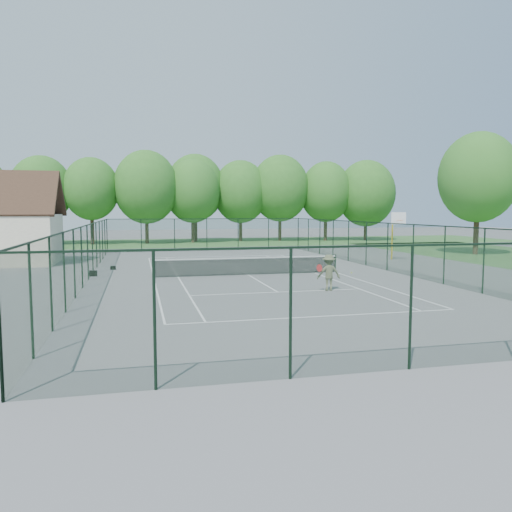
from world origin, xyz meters
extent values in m
plane|color=slate|center=(0.00, 0.00, 0.00)|extent=(140.00, 140.00, 0.00)
cube|color=#457D39|center=(0.00, 30.00, 0.01)|extent=(80.00, 16.00, 0.01)
cube|color=white|center=(0.00, 11.88, 0.00)|extent=(10.97, 0.08, 0.01)
cube|color=white|center=(0.00, -11.88, 0.00)|extent=(10.97, 0.08, 0.01)
cube|color=white|center=(0.00, 6.40, 0.00)|extent=(8.23, 0.08, 0.01)
cube|color=white|center=(0.00, -6.40, 0.00)|extent=(8.23, 0.08, 0.01)
cube|color=white|center=(5.49, 0.00, 0.00)|extent=(0.08, 23.77, 0.01)
cube|color=white|center=(-5.49, 0.00, 0.00)|extent=(0.08, 23.77, 0.01)
cube|color=white|center=(4.12, 0.00, 0.00)|extent=(0.08, 23.77, 0.01)
cube|color=white|center=(-4.12, 0.00, 0.00)|extent=(0.08, 23.77, 0.01)
cube|color=white|center=(0.00, 0.00, 0.00)|extent=(0.08, 12.80, 0.01)
cylinder|color=black|center=(-5.50, 0.00, 0.55)|extent=(0.08, 0.08, 1.10)
cylinder|color=black|center=(5.50, 0.00, 0.55)|extent=(0.08, 0.08, 1.10)
cube|color=black|center=(0.00, 0.00, 0.50)|extent=(11.00, 0.02, 0.96)
cube|color=white|center=(0.00, 0.00, 1.00)|extent=(11.00, 0.05, 0.07)
cube|color=#1B3721|center=(0.00, 18.00, 1.50)|extent=(18.00, 0.02, 3.00)
cube|color=#1B3721|center=(0.00, -18.00, 1.50)|extent=(18.00, 0.02, 3.00)
cube|color=#1B3721|center=(9.00, 0.00, 1.50)|extent=(0.02, 36.00, 3.00)
cube|color=#1B3721|center=(-9.00, 0.00, 1.50)|extent=(0.02, 36.00, 3.00)
cube|color=black|center=(0.00, 18.00, 3.00)|extent=(18.00, 0.05, 0.05)
cube|color=black|center=(0.00, -18.00, 3.00)|extent=(18.00, 0.05, 0.05)
cube|color=black|center=(9.00, 0.00, 3.00)|extent=(0.05, 36.00, 0.05)
cube|color=black|center=(-9.00, 0.00, 3.00)|extent=(0.05, 36.00, 0.05)
cube|color=#422C1E|center=(-16.00, 11.50, 5.00)|extent=(8.60, 3.27, 3.27)
cylinder|color=#432F20|center=(-16.50, 30.00, 2.10)|extent=(0.40, 0.40, 4.20)
ellipsoid|color=#387929|center=(-16.50, 30.00, 6.00)|extent=(6.40, 6.40, 7.40)
cylinder|color=#432F20|center=(0.00, 30.00, 2.10)|extent=(0.40, 0.40, 4.20)
ellipsoid|color=#387929|center=(0.00, 30.00, 6.00)|extent=(6.40, 6.40, 7.40)
cylinder|color=#432F20|center=(16.50, 30.00, 2.10)|extent=(0.40, 0.40, 4.20)
ellipsoid|color=#387929|center=(16.50, 30.00, 6.00)|extent=(6.40, 6.40, 7.40)
cylinder|color=gold|center=(12.79, 6.37, 1.75)|extent=(0.12, 0.12, 3.50)
cube|color=gold|center=(12.79, 5.92, 3.35)|extent=(0.08, 0.90, 0.08)
cube|color=white|center=(12.79, 5.47, 3.20)|extent=(1.20, 0.05, 0.90)
torus|color=#D45D1A|center=(12.79, 5.24, 3.05)|extent=(0.48, 0.48, 0.02)
cylinder|color=#432F20|center=(21.96, 8.68, 2.30)|extent=(0.44, 0.44, 4.61)
ellipsoid|color=#387929|center=(21.96, 8.68, 6.58)|extent=(6.58, 6.58, 7.68)
cube|color=black|center=(-8.87, 1.48, 0.16)|extent=(0.44, 0.29, 0.33)
cube|color=black|center=(-7.90, 4.48, 0.12)|extent=(0.35, 0.27, 0.24)
imported|color=#616445|center=(2.49, -6.49, 0.86)|extent=(1.17, 0.75, 1.72)
sphere|color=#D2F82E|center=(3.83, -6.09, 0.77)|extent=(0.07, 0.07, 0.07)
camera|label=1|loc=(-6.31, -28.55, 3.83)|focal=35.00mm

